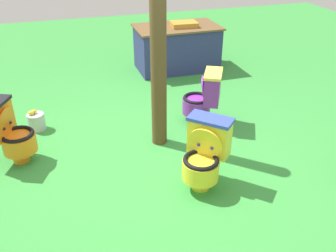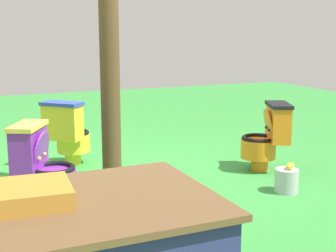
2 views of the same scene
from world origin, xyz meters
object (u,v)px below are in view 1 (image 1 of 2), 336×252
(toilet_orange, at_px, (9,132))
(vendor_table, at_px, (177,47))
(toilet_purple, at_px, (204,97))
(lemon_bucket, at_px, (36,121))
(toilet_yellow, at_px, (205,153))
(wooden_post, at_px, (158,58))

(toilet_orange, bearing_deg, vendor_table, 153.57)
(toilet_purple, xyz_separation_m, lemon_bucket, (-2.13, 0.46, -0.26))
(toilet_yellow, xyz_separation_m, wooden_post, (-0.20, 0.93, 0.71))
(vendor_table, relative_size, wooden_post, 0.68)
(vendor_table, bearing_deg, toilet_purple, -98.77)
(toilet_yellow, bearing_deg, toilet_purple, -66.98)
(toilet_yellow, height_order, toilet_orange, same)
(vendor_table, bearing_deg, toilet_orange, -140.07)
(toilet_purple, xyz_separation_m, toilet_orange, (-2.37, -0.21, 0.00))
(lemon_bucket, bearing_deg, vendor_table, 32.87)
(toilet_yellow, xyz_separation_m, vendor_table, (0.80, 3.28, 0.02))
(toilet_purple, xyz_separation_m, vendor_table, (0.32, 2.05, 0.02))
(toilet_yellow, bearing_deg, lemon_bucket, -1.25)
(toilet_purple, xyz_separation_m, wooden_post, (-0.69, -0.30, 0.71))
(wooden_post, bearing_deg, toilet_orange, 176.72)
(toilet_yellow, distance_m, vendor_table, 3.37)
(toilet_purple, distance_m, toilet_yellow, 1.32)
(lemon_bucket, bearing_deg, toilet_yellow, -45.89)
(toilet_yellow, bearing_deg, toilet_orange, 16.10)
(vendor_table, bearing_deg, toilet_yellow, -103.78)
(lemon_bucket, bearing_deg, toilet_purple, -12.30)
(wooden_post, relative_size, lemon_bucket, 7.82)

